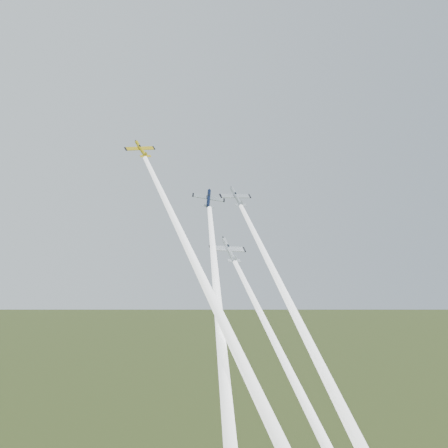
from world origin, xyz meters
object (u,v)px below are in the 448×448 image
(plane_yellow, at_px, (141,149))
(plane_navy, at_px, (209,198))
(plane_silver_right, at_px, (236,197))
(plane_silver_low, at_px, (229,250))

(plane_yellow, xyz_separation_m, plane_navy, (13.31, -8.04, -11.48))
(plane_yellow, distance_m, plane_silver_right, 25.23)
(plane_yellow, relative_size, plane_navy, 1.00)
(plane_yellow, bearing_deg, plane_silver_low, -48.37)
(plane_navy, height_order, plane_silver_right, plane_silver_right)
(plane_yellow, bearing_deg, plane_navy, -39.14)
(plane_yellow, relative_size, plane_silver_right, 0.90)
(plane_navy, distance_m, plane_silver_low, 13.03)
(plane_silver_right, bearing_deg, plane_yellow, 172.53)
(plane_silver_right, distance_m, plane_silver_low, 18.49)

